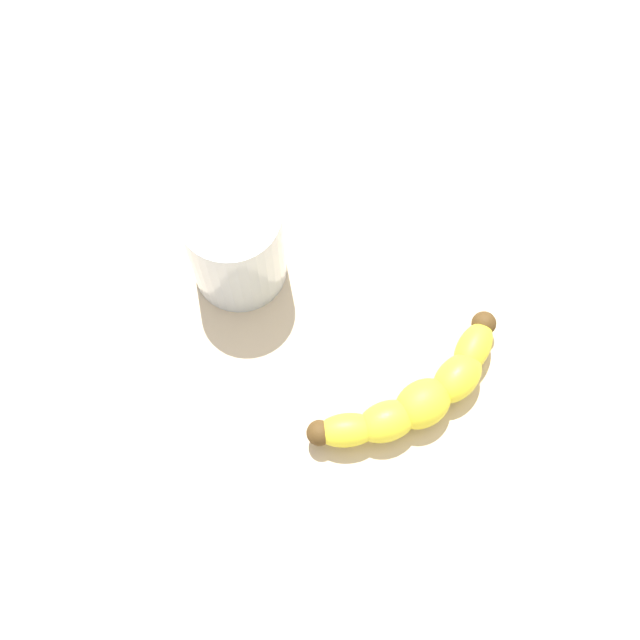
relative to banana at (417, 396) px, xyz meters
The scene contains 3 objects.
wooden_tabletop 7.51cm from the banana, 123.40° to the right, with size 120.00×120.00×3.00cm, color beige.
banana is the anchor object (origin of this frame).
smoothie_glass 20.16cm from the banana, 48.08° to the right, with size 8.47×8.47×10.17cm.
Camera 1 is at (14.63, 23.09, 69.31)cm, focal length 44.71 mm.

